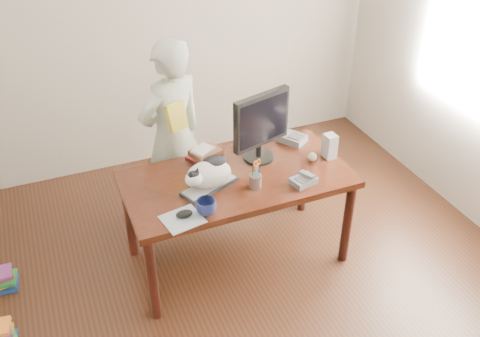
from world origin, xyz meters
name	(u,v)px	position (x,y,z in m)	size (l,w,h in m)	color
room	(278,144)	(0.00, 0.00, 1.35)	(4.50, 4.50, 4.50)	black
desk	(233,188)	(0.00, 0.68, 0.60)	(1.60, 0.80, 0.75)	black
keyboard	(209,186)	(-0.23, 0.55, 0.76)	(0.44, 0.30, 0.02)	black
cat	(208,174)	(-0.24, 0.55, 0.87)	(0.39, 0.30, 0.23)	white
monitor	(261,124)	(0.24, 0.75, 1.05)	(0.46, 0.28, 0.53)	black
pen_cup	(255,179)	(0.07, 0.44, 0.81)	(0.11, 0.11, 0.21)	gray
mousepad	(182,219)	(-0.50, 0.29, 0.75)	(0.28, 0.26, 0.01)	#AEB5BB
mouse	(184,214)	(-0.48, 0.31, 0.77)	(0.12, 0.09, 0.04)	black
coffee_mug	(206,207)	(-0.34, 0.29, 0.80)	(0.13, 0.13, 0.10)	#0E1338
phone	(304,180)	(0.40, 0.35, 0.78)	(0.19, 0.17, 0.08)	slate
speaker	(330,146)	(0.73, 0.58, 0.84)	(0.09, 0.10, 0.19)	#ABABAE
baseball	(312,157)	(0.59, 0.58, 0.79)	(0.07, 0.07, 0.07)	beige
book_stack	(205,154)	(-0.13, 0.91, 0.79)	(0.28, 0.26, 0.09)	#481413
calculator	(293,138)	(0.58, 0.88, 0.78)	(0.23, 0.25, 0.06)	slate
person	(172,136)	(-0.28, 1.25, 0.79)	(0.58, 0.38, 1.58)	white
held_book	(177,117)	(-0.28, 1.08, 1.05)	(0.17, 0.14, 0.21)	gold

